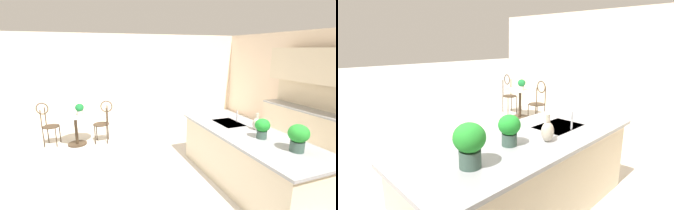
# 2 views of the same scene
# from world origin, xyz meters

# --- Properties ---
(ground_plane) EXTENTS (40.00, 40.00, 0.00)m
(ground_plane) POSITION_xyz_m (0.00, 0.00, 0.00)
(ground_plane) COLOR beige
(wall_left_window) EXTENTS (0.12, 7.80, 2.70)m
(wall_left_window) POSITION_xyz_m (-4.26, 0.00, 1.35)
(wall_left_window) COLOR beige
(wall_left_window) RESTS_ON ground
(kitchen_island) EXTENTS (2.80, 1.06, 0.92)m
(kitchen_island) POSITION_xyz_m (0.30, 0.85, 0.46)
(kitchen_island) COLOR beige
(kitchen_island) RESTS_ON ground
(back_counter_run) EXTENTS (2.44, 0.64, 1.52)m
(back_counter_run) POSITION_xyz_m (-0.40, 3.21, 0.49)
(back_counter_run) COLOR beige
(back_counter_run) RESTS_ON ground
(upper_cabinet_run) EXTENTS (2.40, 0.36, 0.76)m
(upper_cabinet_run) POSITION_xyz_m (-0.40, 3.18, 1.90)
(upper_cabinet_run) COLOR beige
(upper_cabinet_run) RESTS_ON back_counter_run
(bistro_table) EXTENTS (0.80, 0.80, 0.74)m
(bistro_table) POSITION_xyz_m (-2.52, -1.83, 0.45)
(bistro_table) COLOR #3D2D1E
(bistro_table) RESTS_ON ground
(chair_near_window) EXTENTS (0.46, 0.52, 1.04)m
(chair_near_window) POSITION_xyz_m (-2.72, -2.44, 0.57)
(chair_near_window) COLOR #3D2D1E
(chair_near_window) RESTS_ON ground
(chair_by_island) EXTENTS (0.45, 0.51, 1.04)m
(chair_by_island) POSITION_xyz_m (-2.46, -1.20, 0.57)
(chair_by_island) COLOR #3D2D1E
(chair_by_island) RESTS_ON ground
(sink_faucet) EXTENTS (0.02, 0.02, 0.22)m
(sink_faucet) POSITION_xyz_m (-0.25, 1.03, 1.03)
(sink_faucet) COLOR #B2B5BA
(sink_faucet) RESTS_ON kitchen_island
(potted_plant_on_table) EXTENTS (0.20, 0.20, 0.28)m
(potted_plant_on_table) POSITION_xyz_m (-2.44, -1.72, 0.90)
(potted_plant_on_table) COLOR beige
(potted_plant_on_table) RESTS_ON bistro_table
(potted_plant_counter_far) EXTENTS (0.27, 0.27, 0.37)m
(potted_plant_counter_far) POSITION_xyz_m (1.15, 0.96, 1.13)
(potted_plant_counter_far) COLOR #385147
(potted_plant_counter_far) RESTS_ON kitchen_island
(potted_plant_counter_near) EXTENTS (0.22, 0.22, 0.31)m
(potted_plant_counter_near) POSITION_xyz_m (0.60, 0.86, 1.10)
(potted_plant_counter_near) COLOR #385147
(potted_plant_counter_near) RESTS_ON kitchen_island
(vase_on_counter) EXTENTS (0.13, 0.13, 0.29)m
(vase_on_counter) POSITION_xyz_m (0.25, 1.06, 1.03)
(vase_on_counter) COLOR #BCB29E
(vase_on_counter) RESTS_ON kitchen_island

